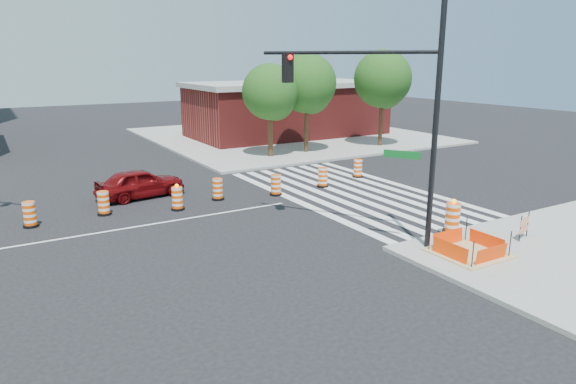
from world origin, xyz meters
name	(u,v)px	position (x,y,z in m)	size (l,w,h in m)	color
ground	(129,228)	(0.00, 0.00, 0.00)	(120.00, 120.00, 0.00)	black
sidewalk_ne	(288,135)	(18.00, 18.00, 0.07)	(22.00, 22.00, 0.15)	gray
crosswalk_east	(350,192)	(10.95, 0.00, 0.01)	(6.75, 13.50, 0.01)	silver
lane_centerline	(129,228)	(0.00, 0.00, 0.01)	(14.00, 0.12, 0.01)	silver
excavation_pit	(468,252)	(9.00, -9.00, 0.22)	(2.20, 2.20, 0.90)	tan
brick_storefront	(288,109)	(18.00, 18.00, 2.32)	(16.50, 8.50, 4.60)	maroon
red_coupe	(140,183)	(1.69, 4.39, 0.71)	(1.67, 4.15, 1.41)	#61080A
signal_pole_se	(384,99)	(7.35, -6.32, 5.16)	(3.66, 5.39, 8.43)	black
pit_drum	(452,219)	(10.19, -7.20, 0.69)	(0.67, 0.67, 1.31)	black
barricade	(524,225)	(11.87, -9.02, 0.67)	(0.79, 0.26, 0.95)	#F74F05
tree_north_c	(270,95)	(11.97, 10.04, 4.17)	(3.69, 3.66, 6.22)	#382314
tree_north_d	(307,87)	(14.91, 10.20, 4.63)	(4.05, 4.05, 6.89)	#382314
tree_north_e	(383,82)	(21.14, 9.65, 4.81)	(4.21, 4.21, 7.16)	#382314
median_drum_3	(30,215)	(-3.30, 2.16, 0.48)	(0.60, 0.60, 1.02)	black
median_drum_4	(104,204)	(-0.44, 2.34, 0.48)	(0.60, 0.60, 1.02)	black
median_drum_5	(177,199)	(2.52, 1.45, 0.49)	(0.60, 0.60, 1.18)	black
median_drum_6	(218,190)	(4.71, 2.10, 0.48)	(0.60, 0.60, 1.02)	black
median_drum_7	(276,186)	(7.48, 1.42, 0.48)	(0.60, 0.60, 1.02)	black
median_drum_8	(323,178)	(10.40, 1.62, 0.48)	(0.60, 0.60, 1.02)	black
median_drum_9	(358,169)	(13.36, 2.45, 0.48)	(0.60, 0.60, 1.02)	black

